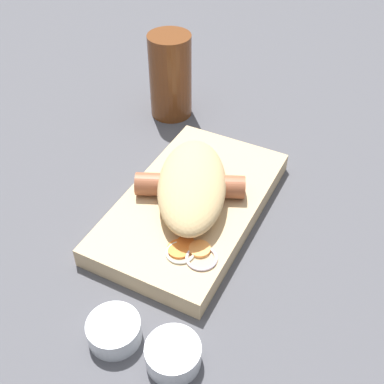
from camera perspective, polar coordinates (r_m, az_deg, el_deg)
The scene contains 8 objects.
ground_plane at distance 0.62m, azimuth 0.00°, elevation -2.46°, with size 3.00×3.00×0.00m, color #4C4C51.
food_tray at distance 0.61m, azimuth 0.00°, elevation -1.60°, with size 0.28×0.16×0.03m.
bread_roll at distance 0.59m, azimuth 0.10°, elevation 1.14°, with size 0.19×0.15×0.04m.
sausage at distance 0.59m, azimuth -0.23°, elevation 0.77°, with size 0.15×0.14×0.03m.
pickled_veggies at distance 0.54m, azimuth -0.15°, elevation -7.13°, with size 0.05×0.06×0.00m.
condiment_cup_near at distance 0.50m, azimuth -9.19°, elevation -15.99°, with size 0.05×0.05×0.02m.
condiment_cup_far at distance 0.49m, azimuth -2.25°, elevation -18.78°, with size 0.05×0.05×0.02m.
drink_glass at distance 0.77m, azimuth -2.58°, elevation 13.56°, with size 0.07×0.07×0.13m.
Camera 1 is at (0.39, 0.20, 0.44)m, focal length 45.00 mm.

